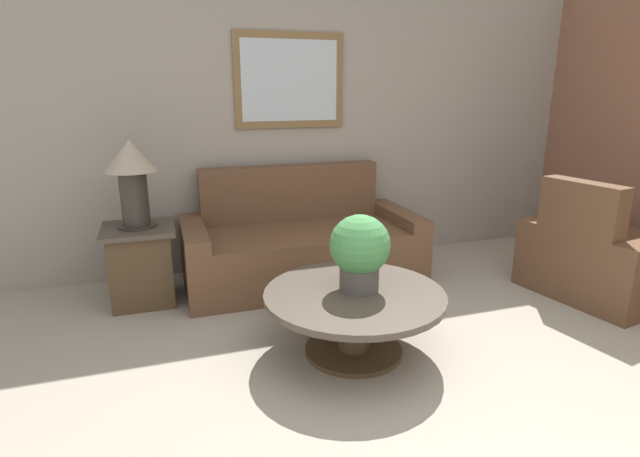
{
  "coord_description": "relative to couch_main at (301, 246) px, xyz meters",
  "views": [
    {
      "loc": [
        -1.43,
        -1.46,
        1.59
      ],
      "look_at": [
        -0.34,
        1.84,
        0.6
      ],
      "focal_mm": 28.0,
      "sensor_mm": 36.0,
      "label": 1
    }
  ],
  "objects": [
    {
      "name": "wall_back",
      "position": [
        0.31,
        0.49,
        1.01
      ],
      "size": [
        7.08,
        0.09,
        2.6
      ],
      "color": "gray",
      "rests_on": "ground_plane"
    },
    {
      "name": "couch_main",
      "position": [
        0.0,
        0.0,
        0.0
      ],
      "size": [
        1.94,
        0.9,
        0.93
      ],
      "color": "brown",
      "rests_on": "ground_plane"
    },
    {
      "name": "armchair",
      "position": [
        2.19,
        -1.04,
        -0.01
      ],
      "size": [
        1.12,
        1.12,
        0.93
      ],
      "rotation": [
        0.0,
        0.0,
        1.74
      ],
      "color": "brown",
      "rests_on": "ground_plane"
    },
    {
      "name": "coffee_table",
      "position": [
        -0.04,
        -1.29,
        -0.0
      ],
      "size": [
        1.1,
        1.1,
        0.4
      ],
      "color": "#4C3823",
      "rests_on": "ground_plane"
    },
    {
      "name": "side_table",
      "position": [
        -1.28,
        -0.07,
        0.01
      ],
      "size": [
        0.52,
        0.52,
        0.59
      ],
      "color": "#4C3823",
      "rests_on": "ground_plane"
    },
    {
      "name": "table_lamp",
      "position": [
        -1.28,
        -0.07,
        0.71
      ],
      "size": [
        0.37,
        0.37,
        0.64
      ],
      "color": "#2D2823",
      "rests_on": "side_table"
    },
    {
      "name": "potted_plant_on_table",
      "position": [
        0.0,
        -1.26,
        0.36
      ],
      "size": [
        0.37,
        0.37,
        0.47
      ],
      "color": "#4C4742",
      "rests_on": "coffee_table"
    }
  ]
}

